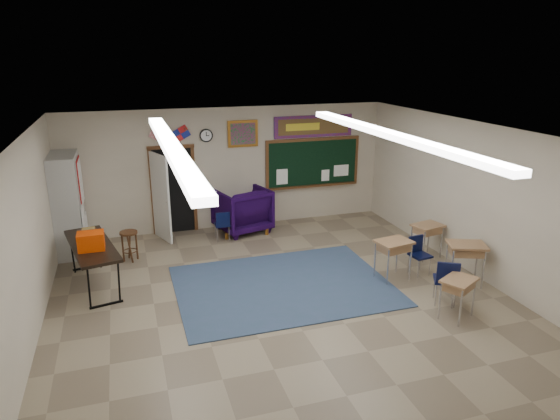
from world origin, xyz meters
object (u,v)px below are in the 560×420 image
object	(u,v)px
student_desk_front_right	(427,239)
wingback_armchair	(242,210)
folding_table	(94,263)
wooden_stool	(130,246)
student_desk_front_left	(393,258)

from	to	relation	value
student_desk_front_right	wingback_armchair	bearing A→B (deg)	128.09
wingback_armchair	student_desk_front_right	distance (m)	4.43
folding_table	wooden_stool	size ratio (longest dim) A/B	3.31
wooden_stool	student_desk_front_right	bearing A→B (deg)	-15.99
wingback_armchair	folding_table	distance (m)	4.01
wingback_armchair	student_desk_front_right	xyz separation A→B (m)	(3.39, -2.84, -0.13)
folding_table	wooden_stool	bearing A→B (deg)	45.41
folding_table	student_desk_front_right	bearing A→B (deg)	-18.16
student_desk_front_right	student_desk_front_left	bearing A→B (deg)	-161.25
wooden_stool	wingback_armchair	bearing A→B (deg)	21.91
student_desk_front_left	folding_table	world-z (taller)	folding_table
wingback_armchair	folding_table	world-z (taller)	folding_table
student_desk_front_left	folding_table	bearing A→B (deg)	155.82
student_desk_front_left	wooden_stool	size ratio (longest dim) A/B	1.22
student_desk_front_left	wooden_stool	distance (m)	5.46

